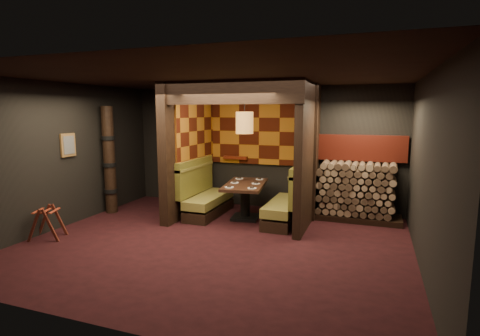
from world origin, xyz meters
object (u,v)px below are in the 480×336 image
object	(u,v)px
booth_bench_left	(205,197)
dining_table	(245,194)
pendant_lamp	(245,123)
booth_bench_right	(288,204)
firewood_stack	(359,192)
luggage_rack	(47,221)
totem_column	(109,161)

from	to	relation	value
booth_bench_left	dining_table	bearing A→B (deg)	-0.88
booth_bench_left	pendant_lamp	distance (m)	1.91
booth_bench_right	firewood_stack	world-z (taller)	firewood_stack
pendant_lamp	firewood_stack	bearing A→B (deg)	18.48
pendant_lamp	firewood_stack	distance (m)	2.81
dining_table	luggage_rack	bearing A→B (deg)	-141.01
luggage_rack	dining_table	bearing A→B (deg)	38.99
luggage_rack	firewood_stack	size ratio (longest dim) A/B	0.40
booth_bench_right	pendant_lamp	size ratio (longest dim) A/B	1.57
dining_table	pendant_lamp	distance (m)	1.52
booth_bench_left	totem_column	distance (m)	2.30
totem_column	dining_table	bearing A→B (deg)	9.97
booth_bench_right	firewood_stack	size ratio (longest dim) A/B	0.92
booth_bench_right	dining_table	size ratio (longest dim) A/B	1.02
booth_bench_right	firewood_stack	bearing A→B (deg)	27.35
booth_bench_right	luggage_rack	bearing A→B (deg)	-148.23
booth_bench_right	luggage_rack	xyz separation A→B (m)	(-3.90, -2.42, -0.09)
booth_bench_left	pendant_lamp	xyz separation A→B (m)	(0.96, -0.06, 1.65)
luggage_rack	firewood_stack	world-z (taller)	firewood_stack
booth_bench_right	dining_table	distance (m)	0.95
booth_bench_right	dining_table	bearing A→B (deg)	-179.10
pendant_lamp	luggage_rack	distance (m)	4.17
dining_table	pendant_lamp	bearing A→B (deg)	-90.00
booth_bench_left	booth_bench_right	xyz separation A→B (m)	(1.89, 0.00, 0.00)
booth_bench_left	booth_bench_right	world-z (taller)	same
booth_bench_left	totem_column	bearing A→B (deg)	-165.25
dining_table	totem_column	world-z (taller)	totem_column
booth_bench_right	firewood_stack	xyz separation A→B (m)	(1.35, 0.70, 0.21)
dining_table	firewood_stack	world-z (taller)	firewood_stack
dining_table	firewood_stack	bearing A→B (deg)	17.34
luggage_rack	booth_bench_left	bearing A→B (deg)	50.26
luggage_rack	firewood_stack	xyz separation A→B (m)	(5.25, 3.12, 0.30)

